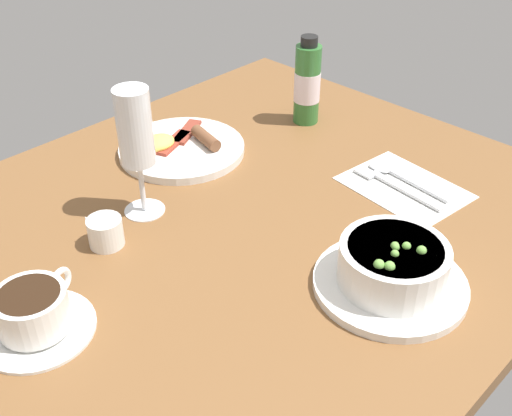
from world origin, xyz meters
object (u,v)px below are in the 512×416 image
at_px(sauce_bottle_green, 307,84).
at_px(creamer_jug, 105,232).
at_px(cutlery_setting, 402,186).
at_px(breakfast_plate, 181,148).
at_px(porridge_bowl, 392,268).
at_px(coffee_cup, 34,314).
at_px(wine_glass, 135,134).

bearing_deg(sauce_bottle_green, creamer_jug, -174.54).
xyz_separation_m(cutlery_setting, sauce_bottle_green, (0.07, 0.27, 0.07)).
distance_m(cutlery_setting, creamer_jug, 0.48).
bearing_deg(breakfast_plate, porridge_bowl, -95.05).
relative_size(porridge_bowl, creamer_jug, 3.50).
height_order(cutlery_setting, coffee_cup, coffee_cup).
xyz_separation_m(porridge_bowl, creamer_jug, (-0.20, 0.34, -0.01)).
xyz_separation_m(cutlery_setting, breakfast_plate, (-0.18, 0.34, 0.01)).
relative_size(cutlery_setting, creamer_jug, 3.54).
xyz_separation_m(cutlery_setting, creamer_jug, (-0.42, 0.22, 0.02)).
height_order(cutlery_setting, sauce_bottle_green, sauce_bottle_green).
bearing_deg(coffee_cup, porridge_bowl, -36.00).
bearing_deg(cutlery_setting, wine_glass, 143.53).
distance_m(cutlery_setting, wine_glass, 0.43).
relative_size(porridge_bowl, breakfast_plate, 0.91).
bearing_deg(breakfast_plate, coffee_cup, -152.70).
xyz_separation_m(porridge_bowl, sauce_bottle_green, (0.29, 0.39, 0.04)).
height_order(cutlery_setting, wine_glass, wine_glass).
xyz_separation_m(wine_glass, breakfast_plate, (0.16, 0.10, -0.12)).
bearing_deg(creamer_jug, sauce_bottle_green, 5.46).
bearing_deg(sauce_bottle_green, coffee_cup, -168.77).
xyz_separation_m(creamer_jug, sauce_bottle_green, (0.49, 0.05, 0.05)).
relative_size(wine_glass, breakfast_plate, 0.91).
distance_m(coffee_cup, sauce_bottle_green, 0.66).
bearing_deg(wine_glass, sauce_bottle_green, 2.81).
bearing_deg(porridge_bowl, wine_glass, 107.23).
xyz_separation_m(creamer_jug, wine_glass, (0.09, 0.03, 0.11)).
relative_size(cutlery_setting, wine_glass, 1.01).
bearing_deg(creamer_jug, coffee_cup, -152.36).
height_order(creamer_jug, wine_glass, wine_glass).
height_order(wine_glass, sauce_bottle_green, wine_glass).
bearing_deg(coffee_cup, wine_glass, 23.96).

